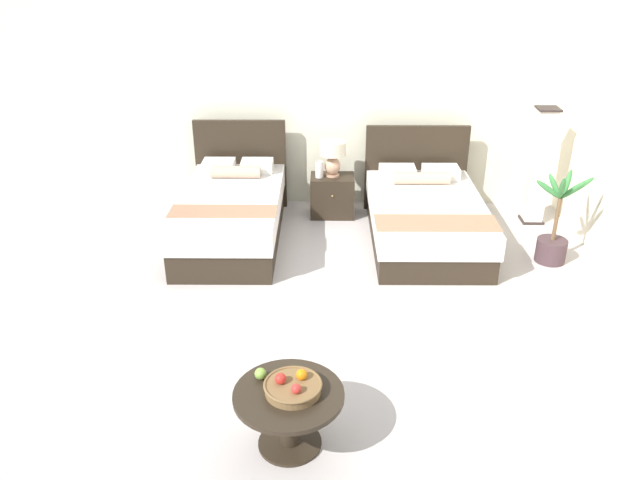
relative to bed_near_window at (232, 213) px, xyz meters
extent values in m
cube|color=#BEB5B2|center=(1.13, -1.74, -0.34)|extent=(9.70, 9.59, 0.02)
cube|color=silver|center=(1.13, 1.25, 1.08)|extent=(9.70, 0.12, 2.81)
cube|color=black|center=(0.00, -0.08, -0.17)|extent=(1.12, 2.11, 0.32)
cube|color=white|center=(0.00, -0.08, 0.13)|extent=(1.16, 2.15, 0.27)
cube|color=black|center=(-0.01, 1.00, 0.26)|extent=(1.17, 0.07, 1.17)
cube|color=white|center=(-0.25, 0.71, 0.33)|extent=(0.40, 0.30, 0.14)
cube|color=white|center=(0.23, 0.71, 0.33)|extent=(0.40, 0.30, 0.14)
cylinder|color=tan|center=(-0.01, 0.47, 0.34)|extent=(0.60, 0.16, 0.15)
cube|color=#A17457|center=(0.01, -0.59, 0.27)|extent=(1.15, 0.36, 0.01)
cube|color=black|center=(2.26, -0.08, -0.19)|extent=(1.25, 2.04, 0.28)
cube|color=white|center=(2.26, -0.08, 0.08)|extent=(1.29, 2.08, 0.26)
cube|color=black|center=(2.25, 0.96, 0.23)|extent=(1.31, 0.08, 1.12)
cube|color=white|center=(1.98, 0.67, 0.28)|extent=(0.45, 0.31, 0.14)
cube|color=white|center=(2.52, 0.68, 0.28)|extent=(0.45, 0.31, 0.14)
cylinder|color=tan|center=(2.26, 0.43, 0.29)|extent=(0.68, 0.16, 0.15)
cube|color=#A17457|center=(2.27, -0.73, 0.22)|extent=(1.29, 0.45, 0.01)
cube|color=black|center=(1.18, 0.73, -0.06)|extent=(0.55, 0.39, 0.53)
sphere|color=tan|center=(1.18, 0.52, 0.02)|extent=(0.02, 0.02, 0.02)
cylinder|color=tan|center=(1.18, 0.75, 0.21)|extent=(0.18, 0.18, 0.02)
ellipsoid|color=tan|center=(1.18, 0.75, 0.33)|extent=(0.20, 0.20, 0.22)
cylinder|color=#99844C|center=(1.18, 0.75, 0.46)|extent=(0.02, 0.02, 0.04)
cylinder|color=beige|center=(1.18, 0.75, 0.56)|extent=(0.32, 0.32, 0.17)
cylinder|color=silver|center=(1.01, 0.69, 0.30)|extent=(0.10, 0.10, 0.19)
torus|color=silver|center=(1.01, 0.69, 0.40)|extent=(0.10, 0.10, 0.01)
cylinder|color=black|center=(0.89, -3.37, -0.32)|extent=(0.45, 0.45, 0.02)
cylinder|color=black|center=(0.89, -3.37, -0.12)|extent=(0.14, 0.14, 0.42)
cylinder|color=black|center=(0.89, -3.37, 0.11)|extent=(0.76, 0.76, 0.04)
cylinder|color=brown|center=(0.92, -3.36, 0.16)|extent=(0.38, 0.38, 0.06)
torus|color=brown|center=(0.92, -3.36, 0.19)|extent=(0.40, 0.40, 0.02)
sphere|color=red|center=(0.94, -3.44, 0.22)|extent=(0.07, 0.07, 0.07)
sphere|color=orange|center=(0.97, -3.30, 0.22)|extent=(0.08, 0.08, 0.08)
sphere|color=red|center=(0.83, -3.34, 0.22)|extent=(0.08, 0.08, 0.08)
sphere|color=#82AA43|center=(0.68, -3.22, 0.17)|extent=(0.08, 0.08, 0.08)
cube|color=#302625|center=(3.70, 0.58, -0.31)|extent=(0.26, 0.26, 0.03)
cube|color=silver|center=(3.70, 0.58, 0.40)|extent=(0.22, 0.22, 1.39)
cube|color=#302625|center=(3.70, 0.58, 1.11)|extent=(0.26, 0.26, 0.02)
cylinder|color=#443136|center=(3.59, -0.52, -0.20)|extent=(0.33, 0.33, 0.26)
cylinder|color=brown|center=(3.59, -0.52, 0.18)|extent=(0.04, 0.04, 0.49)
ellipsoid|color=#3A7D40|center=(3.75, -0.52, 0.54)|extent=(0.35, 0.06, 0.28)
ellipsoid|color=#3A7D40|center=(3.68, -0.39, 0.54)|extent=(0.22, 0.31, 0.30)
ellipsoid|color=#3A7D40|center=(3.54, -0.45, 0.53)|extent=(0.17, 0.19, 0.27)
ellipsoid|color=#3A7D40|center=(3.46, -0.50, 0.52)|extent=(0.31, 0.09, 0.24)
ellipsoid|color=#3A7D40|center=(3.55, -0.64, 0.58)|extent=(0.15, 0.29, 0.36)
ellipsoid|color=#3A7D40|center=(3.67, -0.62, 0.55)|extent=(0.21, 0.26, 0.33)
camera|label=1|loc=(1.17, -6.75, 2.91)|focal=35.28mm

